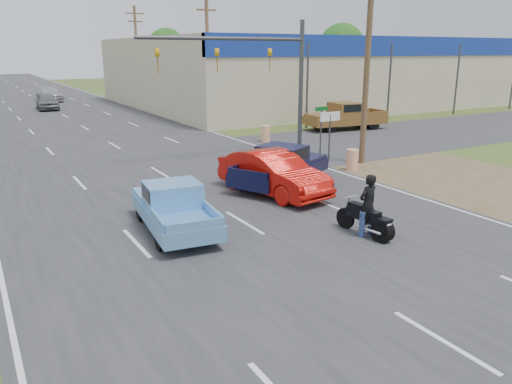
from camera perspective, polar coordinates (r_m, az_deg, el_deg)
ground at (r=10.73m, az=20.58°, el=-15.74°), size 200.00×200.00×0.00m
main_road at (r=46.45m, az=-21.01°, el=8.11°), size 15.00×180.00×0.02m
cross_road at (r=25.26m, az=-12.41°, el=3.07°), size 120.00×10.00×0.02m
dirt_verge at (r=24.70m, az=19.19°, el=2.25°), size 8.00×18.00×0.01m
big_box_store at (r=60.20m, az=11.04°, el=13.56°), size 50.00×28.10×6.60m
utility_pole_1 at (r=25.09m, az=12.66°, el=15.22°), size 2.00×0.28×10.00m
utility_pole_2 at (r=40.25m, az=-5.55°, el=15.62°), size 2.00×0.28×10.00m
utility_pole_3 at (r=57.09m, az=-13.45°, el=15.33°), size 2.00×0.28×10.00m
tree_3 at (r=97.98m, az=9.76°, el=16.10°), size 8.40×8.40×10.40m
tree_5 at (r=107.26m, az=-10.17°, el=15.87°), size 7.98×7.98×9.88m
barrel_0 at (r=23.86m, az=10.92°, el=3.62°), size 0.56×0.56×1.00m
barrel_1 at (r=30.85m, az=1.09°, el=6.65°), size 0.56×0.56×1.00m
lane_sign at (r=25.25m, az=8.45°, el=7.64°), size 1.20×0.08×2.52m
street_name_sign at (r=26.83m, az=7.43°, el=7.52°), size 0.80×0.08×2.61m
signal_mast at (r=26.14m, az=0.26°, el=14.47°), size 9.12×0.40×7.00m
red_convertible at (r=19.42m, az=1.95°, el=2.13°), size 2.54×5.28×1.67m
motorcycle at (r=15.43m, az=12.69°, el=-3.29°), size 0.69×2.16×1.09m
rider at (r=15.33m, az=12.64°, el=-1.72°), size 0.71×0.51×1.83m
blue_pickup at (r=15.74m, az=-9.47°, el=-1.61°), size 2.30×4.81×1.54m
navy_pickup at (r=20.84m, az=3.04°, el=3.09°), size 5.36×3.95×1.67m
brown_pickup at (r=36.33m, az=10.02°, el=8.55°), size 6.01×2.98×1.91m
distant_car_grey at (r=52.07m, az=-22.77°, el=9.52°), size 2.08×4.65×1.55m
distant_car_silver at (r=60.80m, az=-22.53°, el=10.29°), size 2.44×5.48×1.56m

